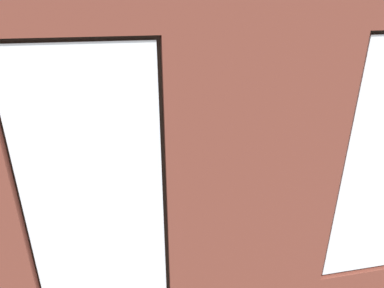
{
  "coord_description": "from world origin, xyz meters",
  "views": [
    {
      "loc": [
        0.93,
        5.04,
        3.14
      ],
      "look_at": [
        0.01,
        0.4,
        1.05
      ],
      "focal_mm": 32.0,
      "sensor_mm": 36.0,
      "label": 1
    }
  ],
  "objects_px": {
    "cup_ceramic": "(176,171)",
    "media_console": "(10,205)",
    "papasan_chair": "(124,125)",
    "potted_plant_by_left_couch": "(268,136)",
    "coffee_table": "(189,178)",
    "tv_flatscreen": "(0,166)",
    "remote_gray": "(161,181)",
    "table_plant_small": "(189,169)",
    "potted_plant_mid_room_small": "(220,150)",
    "candle_jar": "(212,166)",
    "couch_by_window": "(240,264)",
    "potted_plant_between_couches": "(349,234)",
    "couch_left": "(319,163)",
    "potted_plant_corner_near_left": "(275,109)",
    "potted_plant_foreground_right": "(56,122)"
  },
  "relations": [
    {
      "from": "coffee_table",
      "to": "tv_flatscreen",
      "type": "xyz_separation_m",
      "value": [
        2.71,
        0.1,
        0.55
      ]
    },
    {
      "from": "cup_ceramic",
      "to": "papasan_chair",
      "type": "height_order",
      "value": "papasan_chair"
    },
    {
      "from": "cup_ceramic",
      "to": "papasan_chair",
      "type": "xyz_separation_m",
      "value": [
        0.8,
        -2.37,
        -0.01
      ]
    },
    {
      "from": "tv_flatscreen",
      "to": "potted_plant_foreground_right",
      "type": "bearing_deg",
      "value": -96.75
    },
    {
      "from": "coffee_table",
      "to": "remote_gray",
      "type": "distance_m",
      "value": 0.48
    },
    {
      "from": "table_plant_small",
      "to": "potted_plant_by_left_couch",
      "type": "distance_m",
      "value": 2.55
    },
    {
      "from": "couch_left",
      "to": "potted_plant_corner_near_left",
      "type": "bearing_deg",
      "value": 175.62
    },
    {
      "from": "tv_flatscreen",
      "to": "potted_plant_by_left_couch",
      "type": "height_order",
      "value": "tv_flatscreen"
    },
    {
      "from": "potted_plant_by_left_couch",
      "to": "candle_jar",
      "type": "bearing_deg",
      "value": 41.5
    },
    {
      "from": "couch_left",
      "to": "tv_flatscreen",
      "type": "xyz_separation_m",
      "value": [
        5.13,
        0.25,
        0.59
      ]
    },
    {
      "from": "potted_plant_between_couches",
      "to": "potted_plant_corner_near_left",
      "type": "height_order",
      "value": "potted_plant_corner_near_left"
    },
    {
      "from": "couch_left",
      "to": "potted_plant_by_left_couch",
      "type": "relative_size",
      "value": 3.73
    },
    {
      "from": "potted_plant_between_couches",
      "to": "couch_left",
      "type": "bearing_deg",
      "value": -111.86
    },
    {
      "from": "candle_jar",
      "to": "potted_plant_by_left_couch",
      "type": "relative_size",
      "value": 0.24
    },
    {
      "from": "coffee_table",
      "to": "tv_flatscreen",
      "type": "bearing_deg",
      "value": 2.06
    },
    {
      "from": "couch_left",
      "to": "remote_gray",
      "type": "xyz_separation_m",
      "value": [
        2.88,
        0.26,
        0.09
      ]
    },
    {
      "from": "candle_jar",
      "to": "potted_plant_by_left_couch",
      "type": "distance_m",
      "value": 2.14
    },
    {
      "from": "coffee_table",
      "to": "table_plant_small",
      "type": "bearing_deg",
      "value": -45.0
    },
    {
      "from": "potted_plant_foreground_right",
      "to": "coffee_table",
      "type": "bearing_deg",
      "value": 134.74
    },
    {
      "from": "couch_left",
      "to": "cup_ceramic",
      "type": "relative_size",
      "value": 18.75
    },
    {
      "from": "candle_jar",
      "to": "potted_plant_mid_room_small",
      "type": "relative_size",
      "value": 0.26
    },
    {
      "from": "media_console",
      "to": "potted_plant_mid_room_small",
      "type": "height_order",
      "value": "media_console"
    },
    {
      "from": "couch_by_window",
      "to": "coffee_table",
      "type": "xyz_separation_m",
      "value": [
        0.22,
        -1.97,
        0.03
      ]
    },
    {
      "from": "candle_jar",
      "to": "table_plant_small",
      "type": "bearing_deg",
      "value": 16.92
    },
    {
      "from": "papasan_chair",
      "to": "potted_plant_between_couches",
      "type": "bearing_deg",
      "value": 120.5
    },
    {
      "from": "media_console",
      "to": "cup_ceramic",
      "type": "bearing_deg",
      "value": -175.62
    },
    {
      "from": "cup_ceramic",
      "to": "media_console",
      "type": "distance_m",
      "value": 2.53
    },
    {
      "from": "cup_ceramic",
      "to": "potted_plant_mid_room_small",
      "type": "bearing_deg",
      "value": -135.66
    },
    {
      "from": "papasan_chair",
      "to": "table_plant_small",
      "type": "bearing_deg",
      "value": 111.92
    },
    {
      "from": "tv_flatscreen",
      "to": "potted_plant_between_couches",
      "type": "bearing_deg",
      "value": 157.04
    },
    {
      "from": "potted_plant_mid_room_small",
      "to": "table_plant_small",
      "type": "bearing_deg",
      "value": 52.8
    },
    {
      "from": "couch_left",
      "to": "potted_plant_between_couches",
      "type": "xyz_separation_m",
      "value": [
        0.83,
        2.07,
        0.17
      ]
    },
    {
      "from": "couch_by_window",
      "to": "papasan_chair",
      "type": "distance_m",
      "value": 4.6
    },
    {
      "from": "potted_plant_corner_near_left",
      "to": "papasan_chair",
      "type": "bearing_deg",
      "value": 0.23
    },
    {
      "from": "couch_left",
      "to": "cup_ceramic",
      "type": "distance_m",
      "value": 2.62
    },
    {
      "from": "candle_jar",
      "to": "potted_plant_mid_room_small",
      "type": "xyz_separation_m",
      "value": [
        -0.4,
        -0.96,
        -0.18
      ]
    },
    {
      "from": "remote_gray",
      "to": "tv_flatscreen",
      "type": "xyz_separation_m",
      "value": [
        2.24,
        -0.01,
        0.49
      ]
    },
    {
      "from": "cup_ceramic",
      "to": "media_console",
      "type": "relative_size",
      "value": 0.08
    },
    {
      "from": "coffee_table",
      "to": "potted_plant_between_couches",
      "type": "bearing_deg",
      "value": 129.67
    },
    {
      "from": "couch_left",
      "to": "tv_flatscreen",
      "type": "distance_m",
      "value": 5.17
    },
    {
      "from": "coffee_table",
      "to": "potted_plant_mid_room_small",
      "type": "height_order",
      "value": "potted_plant_mid_room_small"
    },
    {
      "from": "couch_left",
      "to": "remote_gray",
      "type": "distance_m",
      "value": 2.9
    },
    {
      "from": "table_plant_small",
      "to": "potted_plant_mid_room_small",
      "type": "bearing_deg",
      "value": -127.2
    },
    {
      "from": "candle_jar",
      "to": "potted_plant_mid_room_small",
      "type": "height_order",
      "value": "candle_jar"
    },
    {
      "from": "cup_ceramic",
      "to": "tv_flatscreen",
      "type": "distance_m",
      "value": 2.56
    },
    {
      "from": "potted_plant_mid_room_small",
      "to": "potted_plant_foreground_right",
      "type": "bearing_deg",
      "value": -22.58
    },
    {
      "from": "remote_gray",
      "to": "potted_plant_corner_near_left",
      "type": "xyz_separation_m",
      "value": [
        -3.04,
        -2.59,
        0.17
      ]
    },
    {
      "from": "candle_jar",
      "to": "cup_ceramic",
      "type": "bearing_deg",
      "value": 3.42
    },
    {
      "from": "couch_by_window",
      "to": "cup_ceramic",
      "type": "bearing_deg",
      "value": -78.78
    },
    {
      "from": "papasan_chair",
      "to": "potted_plant_by_left_couch",
      "type": "relative_size",
      "value": 2.26
    }
  ]
}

